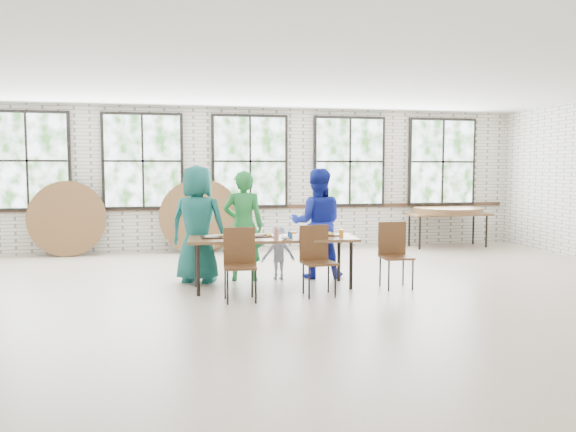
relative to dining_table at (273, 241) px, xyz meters
name	(u,v)px	position (x,y,z in m)	size (l,w,h in m)	color
room	(250,164)	(0.21, 3.97, 1.14)	(12.00, 12.00, 12.00)	beige
dining_table	(273,241)	(0.00, 0.00, 0.00)	(2.45, 0.97, 0.74)	brown
chair_near_left	(240,258)	(-0.55, -0.61, -0.13)	(0.45, 0.43, 0.95)	#53331B
chair_near_right	(316,254)	(0.52, -0.51, -0.13)	(0.47, 0.46, 0.95)	#53331B
chair_spare	(394,249)	(1.75, -0.27, -0.13)	(0.43, 0.42, 0.95)	#53331B
adult_teal	(198,224)	(-1.04, 0.65, 0.20)	(0.87, 0.57, 1.78)	#196059
adult_green	(243,226)	(-0.35, 0.65, 0.16)	(0.62, 0.41, 1.69)	#228138
toddler	(278,253)	(0.20, 0.65, -0.27)	(0.54, 0.31, 0.83)	#161E47
adult_blue	(317,223)	(0.82, 0.65, 0.17)	(0.84, 0.65, 1.73)	#16249E
storage_table	(448,216)	(4.52, 3.46, 0.00)	(1.81, 0.78, 0.74)	brown
tabletop_clutter	(278,236)	(0.08, -0.02, 0.08)	(2.03, 0.64, 0.11)	black
round_tops_stacked	(448,210)	(4.52, 3.46, 0.12)	(1.50, 1.50, 0.13)	brown
round_tops_leaning	(157,218)	(-1.73, 3.71, 0.05)	(4.17, 0.38, 1.50)	brown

